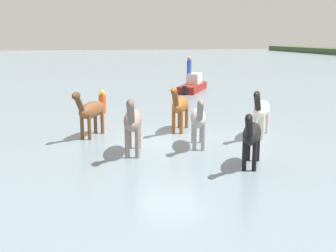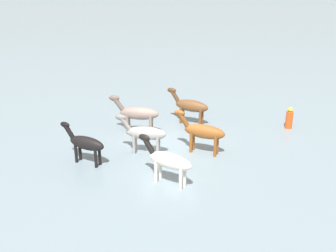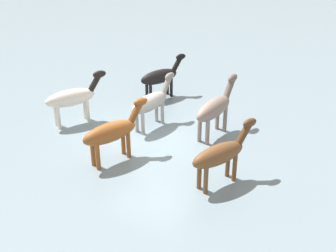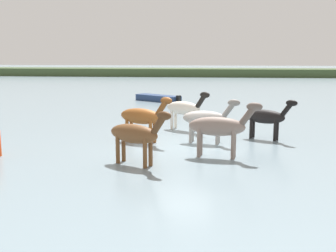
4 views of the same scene
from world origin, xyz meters
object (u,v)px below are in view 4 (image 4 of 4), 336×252
at_px(horse_chestnut_trailing, 185,108).
at_px(horse_rear_stallion, 207,119).
at_px(horse_dun_straggler, 142,117).
at_px(boat_skiff_near, 158,99).
at_px(horse_mid_herd, 266,117).
at_px(horse_lead, 219,127).
at_px(horse_pinto_flank, 136,134).

height_order(horse_chestnut_trailing, horse_rear_stallion, horse_chestnut_trailing).
height_order(horse_dun_straggler, boat_skiff_near, horse_dun_straggler).
xyz_separation_m(horse_mid_herd, horse_chestnut_trailing, (-3.49, 1.75, 0.07)).
height_order(horse_mid_herd, boat_skiff_near, horse_mid_herd).
bearing_deg(horse_chestnut_trailing, horse_dun_straggler, -86.69).
bearing_deg(boat_skiff_near, horse_rear_stallion, 138.53).
distance_m(horse_lead, horse_dun_straggler, 3.74).
xyz_separation_m(horse_pinto_flank, horse_lead, (2.66, 1.27, 0.06)).
bearing_deg(horse_pinto_flank, horse_mid_herd, 71.02).
bearing_deg(horse_chestnut_trailing, horse_rear_stallion, -36.33).
bearing_deg(boat_skiff_near, horse_dun_straggler, 128.36).
distance_m(horse_lead, horse_rear_stallion, 2.31).
height_order(horse_rear_stallion, boat_skiff_near, horse_rear_stallion).
relative_size(horse_mid_herd, horse_rear_stallion, 0.91).
distance_m(horse_dun_straggler, boat_skiff_near, 14.25).
height_order(horse_mid_herd, horse_dun_straggler, horse_dun_straggler).
bearing_deg(horse_pinto_flank, horse_lead, 52.66).
distance_m(horse_mid_herd, horse_rear_stallion, 2.61).
distance_m(horse_pinto_flank, horse_rear_stallion, 4.17).
bearing_deg(horse_rear_stallion, horse_dun_straggler, -166.66).
relative_size(horse_mid_herd, horse_lead, 0.84).
xyz_separation_m(horse_pinto_flank, boat_skiff_near, (-1.54, 17.64, -0.85)).
bearing_deg(horse_dun_straggler, horse_chestnut_trailing, 84.73).
xyz_separation_m(horse_chestnut_trailing, boat_skiff_near, (-2.70, 11.42, -0.86)).
relative_size(horse_chestnut_trailing, boat_skiff_near, 0.61).
height_order(horse_lead, horse_rear_stallion, horse_lead).
distance_m(horse_chestnut_trailing, horse_rear_stallion, 2.88).
height_order(horse_chestnut_trailing, boat_skiff_near, horse_chestnut_trailing).
bearing_deg(horse_lead, horse_chestnut_trailing, 116.04).
bearing_deg(horse_pinto_flank, horse_rear_stallion, 85.18).
xyz_separation_m(horse_mid_herd, horse_lead, (-1.99, -3.20, 0.12)).
distance_m(horse_mid_herd, boat_skiff_near, 14.57).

